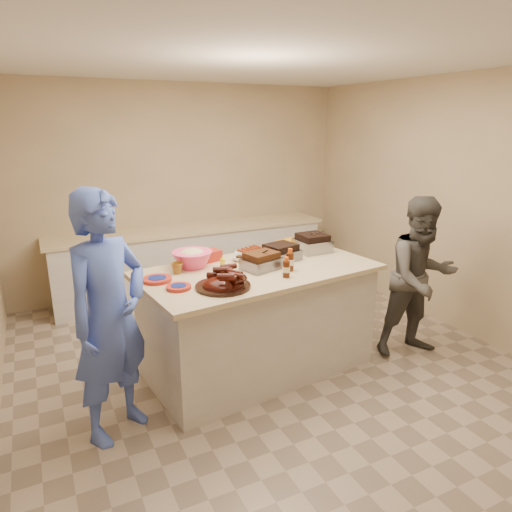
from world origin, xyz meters
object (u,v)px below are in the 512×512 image
mustard_bottle (223,269)px  plastic_cup (177,273)px  roasting_pan (312,251)px  island (258,367)px  guest_blue (120,429)px  bbq_bottle_b (290,271)px  coleslaw_bowl (193,267)px  guest_gray (413,351)px  bbq_bottle_a (286,277)px  rib_platter (223,288)px

mustard_bottle → plastic_cup: 0.40m
plastic_cup → roasting_pan: bearing=3.1°
island → mustard_bottle: (-0.28, 0.13, 0.98)m
mustard_bottle → guest_blue: 1.50m
bbq_bottle_b → guest_blue: size_ratio=0.11×
plastic_cup → coleslaw_bowl: bearing=33.1°
bbq_bottle_b → guest_blue: bbq_bottle_b is taller
island → guest_blue: island is taller
guest_gray → bbq_bottle_a: bearing=-174.4°
rib_platter → guest_gray: rib_platter is taller
island → roasting_pan: 1.24m
rib_platter → plastic_cup: (-0.22, 0.49, -0.00)m
plastic_cup → guest_gray: size_ratio=0.06×
coleslaw_bowl → guest_blue: coleslaw_bowl is taller
rib_platter → island: bearing=33.8°
mustard_bottle → coleslaw_bowl: bearing=143.5°
coleslaw_bowl → guest_blue: (-0.82, -0.63, -0.98)m
bbq_bottle_b → plastic_cup: bbq_bottle_b is taller
guest_gray → coleslaw_bowl: bearing=170.4°
roasting_pan → bbq_bottle_a: 0.85m
island → rib_platter: 1.13m
mustard_bottle → plastic_cup: bearing=172.9°
rib_platter → mustard_bottle: size_ratio=3.64×
plastic_cup → guest_gray: bearing=-14.9°
bbq_bottle_a → guest_blue: 1.73m
rib_platter → bbq_bottle_a: 0.56m
island → coleslaw_bowl: coleslaw_bowl is taller
roasting_pan → coleslaw_bowl: size_ratio=0.85×
rib_platter → coleslaw_bowl: (-0.04, 0.61, -0.00)m
rib_platter → mustard_bottle: 0.48m
bbq_bottle_a → plastic_cup: bearing=147.5°
coleslaw_bowl → mustard_bottle: size_ratio=2.99×
coleslaw_bowl → guest_gray: coleslaw_bowl is taller
bbq_bottle_a → guest_gray: bbq_bottle_a is taller
plastic_cup → mustard_bottle: bearing=-7.1°
coleslaw_bowl → mustard_bottle: bearing=-36.5°
coleslaw_bowl → bbq_bottle_b: coleslaw_bowl is taller
island → guest_gray: 1.59m
rib_platter → plastic_cup: rib_platter is taller
roasting_pan → guest_blue: size_ratio=0.17×
guest_blue → guest_gray: (2.86, -0.07, 0.00)m
guest_blue → guest_gray: 2.86m
coleslaw_bowl → mustard_bottle: coleslaw_bowl is taller
coleslaw_bowl → bbq_bottle_b: 0.86m
bbq_bottle_b → mustard_bottle: bbq_bottle_b is taller
rib_platter → mustard_bottle: bearing=68.0°
coleslaw_bowl → bbq_bottle_b: (0.72, -0.47, 0.00)m
rib_platter → coleslaw_bowl: size_ratio=1.22×
bbq_bottle_b → mustard_bottle: 0.59m
roasting_pan → bbq_bottle_a: bearing=-138.6°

